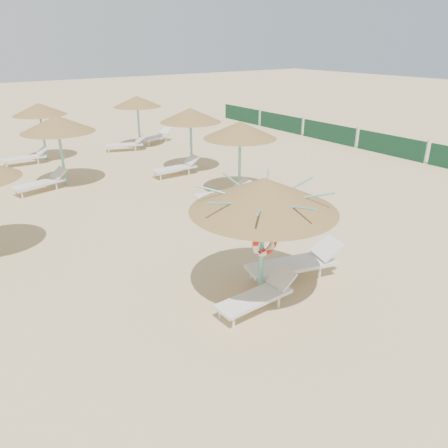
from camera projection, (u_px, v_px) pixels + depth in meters
ground at (241, 297)px, 9.80m from camera, size 120.00×120.00×0.00m
main_palapa at (264, 195)px, 8.90m from camera, size 3.10×3.10×2.78m
lounger_main_a at (259, 295)px, 9.27m from camera, size 1.90×0.62×0.68m
lounger_main_b at (297, 262)px, 10.48m from camera, size 2.43×1.29×0.85m
palapa_field at (60, 124)px, 16.91m from camera, size 14.73×12.95×2.71m
windbreak_fence at (329, 133)px, 24.58m from camera, size 0.08×19.84×1.10m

